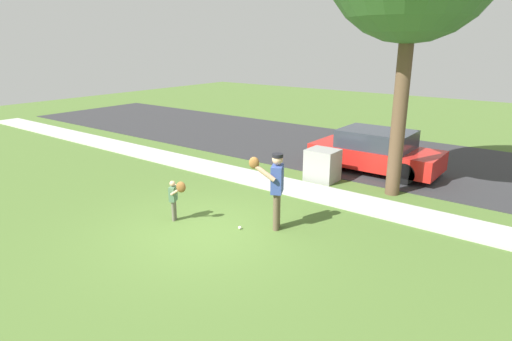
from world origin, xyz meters
name	(u,v)px	position (x,y,z in m)	size (l,w,h in m)	color
ground_plane	(293,190)	(0.00, 3.50, 0.00)	(48.00, 48.00, 0.00)	#4C6B2D
sidewalk_strip	(295,188)	(0.00, 3.60, 0.03)	(36.00, 1.20, 0.06)	#B2B2AD
road_surface	(366,153)	(0.00, 8.60, 0.01)	(36.00, 6.80, 0.02)	#2D2D30
person_adult	(275,183)	(1.09, 1.04, 1.08)	(0.63, 0.83, 1.73)	brown
person_child	(176,194)	(-0.96, 0.00, 0.66)	(0.54, 0.31, 1.02)	#6B6656
baseball	(240,228)	(0.49, 0.54, 0.04)	(0.07, 0.07, 0.07)	white
utility_cabinet	(322,165)	(0.24, 4.76, 0.48)	(0.89, 0.77, 0.96)	gray
parked_hatchback_red	(375,151)	(1.11, 6.64, 0.66)	(4.00, 1.75, 1.33)	red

